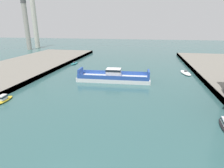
# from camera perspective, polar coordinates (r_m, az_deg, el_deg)

# --- Properties ---
(chain_ferry) EXTENTS (20.81, 6.88, 3.53)m
(chain_ferry) POSITION_cam_1_polar(r_m,az_deg,el_deg) (52.25, 0.50, 2.19)
(chain_ferry) COLOR silver
(chain_ferry) RESTS_ON ground
(moored_boat_near_left) EXTENTS (3.44, 7.55, 1.08)m
(moored_boat_near_left) POSITION_cam_1_polar(r_m,az_deg,el_deg) (64.91, 22.02, 3.29)
(moored_boat_near_left) COLOR white
(moored_boat_near_left) RESTS_ON ground
(moored_boat_mid_right) EXTENTS (2.16, 5.58, 1.01)m
(moored_boat_mid_right) POSITION_cam_1_polar(r_m,az_deg,el_deg) (76.86, -11.70, 6.32)
(moored_boat_mid_right) COLOR #237075
(moored_boat_mid_right) RESTS_ON ground
(moored_boat_far_left) EXTENTS (1.86, 5.01, 1.53)m
(moored_boat_far_left) POSITION_cam_1_polar(r_m,az_deg,el_deg) (44.29, -30.73, -4.07)
(moored_boat_far_left) COLOR yellow
(moored_boat_far_left) RESTS_ON ground
(smokestack_distant_a) EXTENTS (3.13, 3.13, 29.89)m
(smokestack_distant_a) POSITION_cam_1_polar(r_m,az_deg,el_deg) (131.72, -25.24, 16.62)
(smokestack_distant_a) COLOR #9E998E
(smokestack_distant_a) RESTS_ON ground
(smokestack_distant_b) EXTENTS (3.45, 3.45, 36.06)m
(smokestack_distant_b) POSITION_cam_1_polar(r_m,az_deg,el_deg) (142.54, -23.11, 18.12)
(smokestack_distant_b) COLOR beige
(smokestack_distant_b) RESTS_ON ground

